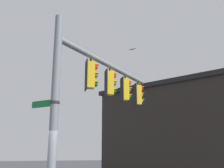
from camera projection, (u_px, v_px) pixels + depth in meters
name	position (u px, v px, depth m)	size (l,w,h in m)	color
signal_pole	(54.00, 108.00, 8.27)	(0.27, 0.27, 6.42)	slate
mast_arm	(111.00, 66.00, 11.80)	(0.21, 0.21, 7.04)	slate
traffic_light_nearest_pole	(91.00, 75.00, 10.28)	(0.54, 0.49, 1.31)	black
traffic_light_mid_inner	(110.00, 83.00, 11.53)	(0.54, 0.49, 1.31)	black
traffic_light_mid_outer	(126.00, 90.00, 12.77)	(0.54, 0.49, 1.31)	black
traffic_light_arm_end	(138.00, 95.00, 14.02)	(0.54, 0.49, 1.31)	black
street_name_sign	(49.00, 103.00, 8.44)	(0.86, 0.89, 0.22)	#147238
bird_flying	(132.00, 49.00, 15.33)	(0.26, 0.39, 0.09)	gray
storefront_building	(203.00, 131.00, 17.09)	(14.13, 12.58, 6.17)	#282321
tree_by_storefront	(164.00, 107.00, 20.37)	(3.66, 3.66, 7.00)	#4C3823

